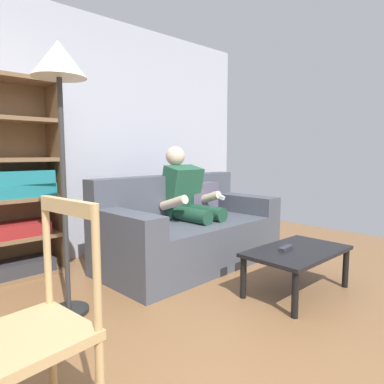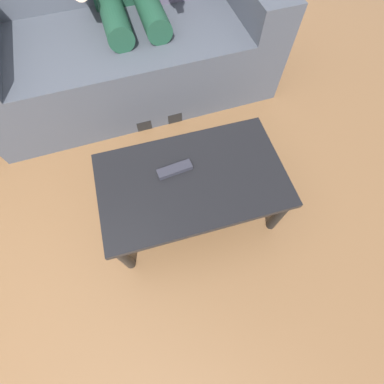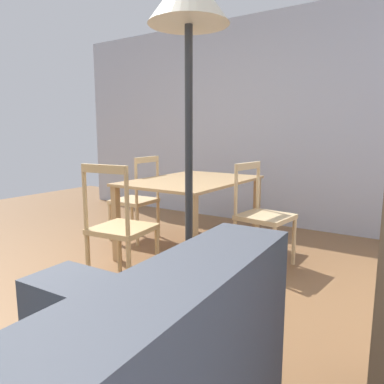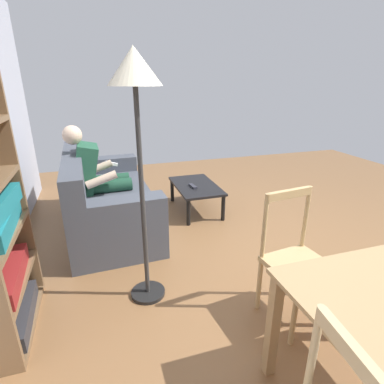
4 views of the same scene
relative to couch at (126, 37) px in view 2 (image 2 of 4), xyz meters
name	(u,v)px [view 2 (image 2 of 4)]	position (x,y,z in m)	size (l,w,h in m)	color
couch	(126,37)	(0.00, 0.00, 0.00)	(1.94, 0.99, 0.91)	#474C56
coffee_table	(192,183)	(0.13, -1.18, -0.02)	(0.90, 0.54, 0.36)	black
tv_remote	(175,169)	(0.06, -1.12, 0.04)	(0.05, 0.17, 0.02)	#2D2D38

